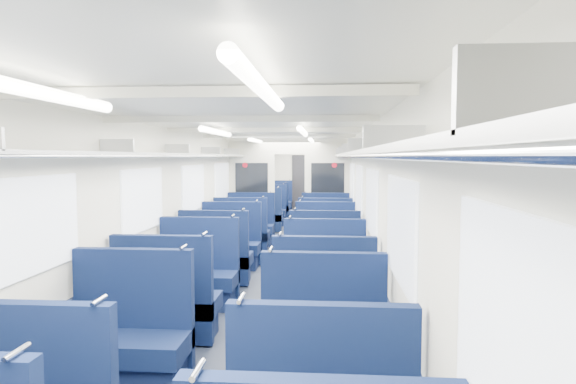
{
  "coord_description": "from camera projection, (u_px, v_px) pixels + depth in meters",
  "views": [
    {
      "loc": [
        0.85,
        -8.81,
        1.95
      ],
      "look_at": [
        -0.04,
        2.75,
        1.12
      ],
      "focal_mm": 31.16,
      "sensor_mm": 36.0,
      "label": 1
    }
  ],
  "objects": [
    {
      "name": "seat_11",
      "position": [
        324.0,
        281.0,
        6.34
      ],
      "size": [
        1.06,
        0.58,
        1.18
      ],
      "color": "#0D1C43",
      "rests_on": "floor"
    },
    {
      "name": "end_door",
      "position": [
        303.0,
        183.0,
        17.79
      ],
      "size": [
        0.75,
        0.06,
        2.0
      ],
      "primitive_type": "cube",
      "color": "black",
      "rests_on": "floor"
    },
    {
      "name": "seat_8",
      "position": [
        167.0,
        306.0,
        5.29
      ],
      "size": [
        1.06,
        0.58,
        1.18
      ],
      "color": "#0D1C43",
      "rests_on": "floor"
    },
    {
      "name": "windows",
      "position": [
        276.0,
        188.0,
        8.41
      ],
      "size": [
        2.78,
        15.6,
        0.75
      ],
      "color": "white",
      "rests_on": "wall_left"
    },
    {
      "name": "ceiling",
      "position": [
        279.0,
        134.0,
        8.8
      ],
      "size": [
        2.8,
        18.0,
        0.01
      ],
      "primitive_type": "cube",
      "color": "white",
      "rests_on": "wall_left"
    },
    {
      "name": "bulkhead",
      "position": [
        290.0,
        188.0,
        11.5
      ],
      "size": [
        2.8,
        0.1,
        2.35
      ],
      "color": "silver",
      "rests_on": "floor"
    },
    {
      "name": "seat_19",
      "position": [
        325.0,
        229.0,
        10.94
      ],
      "size": [
        1.06,
        0.58,
        1.18
      ],
      "color": "#0D1C43",
      "rests_on": "floor"
    },
    {
      "name": "dado_right",
      "position": [
        356.0,
        247.0,
        8.84
      ],
      "size": [
        0.03,
        17.9,
        0.7
      ],
      "primitive_type": "cube",
      "color": "#101A37",
      "rests_on": "floor"
    },
    {
      "name": "dado_left",
      "position": [
        203.0,
        245.0,
        9.05
      ],
      "size": [
        0.03,
        17.9,
        0.7
      ],
      "primitive_type": "cube",
      "color": "#101A37",
      "rests_on": "floor"
    },
    {
      "name": "wall_left",
      "position": [
        201.0,
        199.0,
        8.99
      ],
      "size": [
        0.02,
        18.0,
        2.35
      ],
      "primitive_type": "cube",
      "color": "silver",
      "rests_on": "floor"
    },
    {
      "name": "seat_6",
      "position": [
        128.0,
        343.0,
        4.26
      ],
      "size": [
        1.06,
        0.58,
        1.18
      ],
      "color": "#0D1C43",
      "rests_on": "floor"
    },
    {
      "name": "seat_16",
      "position": [
        242.0,
        236.0,
        9.95
      ],
      "size": [
        1.06,
        0.58,
        1.18
      ],
      "color": "#0D1C43",
      "rests_on": "floor"
    },
    {
      "name": "seat_10",
      "position": [
        197.0,
        278.0,
        6.53
      ],
      "size": [
        1.06,
        0.58,
        1.18
      ],
      "color": "#0D1C43",
      "rests_on": "floor"
    },
    {
      "name": "wall_far",
      "position": [
        303.0,
        178.0,
        17.84
      ],
      "size": [
        2.8,
        0.02,
        2.35
      ],
      "primitive_type": "cube",
      "color": "silver",
      "rests_on": "floor"
    },
    {
      "name": "seat_13",
      "position": [
        325.0,
        261.0,
        7.62
      ],
      "size": [
        1.06,
        0.58,
        1.18
      ],
      "color": "#0D1C43",
      "rests_on": "floor"
    },
    {
      "name": "seat_15",
      "position": [
        325.0,
        247.0,
        8.77
      ],
      "size": [
        1.06,
        0.58,
        1.18
      ],
      "color": "#0D1C43",
      "rests_on": "floor"
    },
    {
      "name": "seat_7",
      "position": [
        323.0,
        350.0,
        4.09
      ],
      "size": [
        1.06,
        0.58,
        1.18
      ],
      "color": "#0D1C43",
      "rests_on": "floor"
    },
    {
      "name": "seat_24",
      "position": [
        272.0,
        208.0,
        15.43
      ],
      "size": [
        1.06,
        0.58,
        1.18
      ],
      "color": "#0D1C43",
      "rests_on": "floor"
    },
    {
      "name": "seat_18",
      "position": [
        250.0,
        228.0,
        11.06
      ],
      "size": [
        1.06,
        0.58,
        1.18
      ],
      "color": "#0D1C43",
      "rests_on": "floor"
    },
    {
      "name": "wall_right",
      "position": [
        358.0,
        200.0,
        8.78
      ],
      "size": [
        0.02,
        18.0,
        2.35
      ],
      "primitive_type": "cube",
      "color": "silver",
      "rests_on": "floor"
    },
    {
      "name": "seat_21",
      "position": [
        326.0,
        218.0,
        12.94
      ],
      "size": [
        1.06,
        0.58,
        1.18
      ],
      "color": "#0D1C43",
      "rests_on": "floor"
    },
    {
      "name": "seat_12",
      "position": [
        216.0,
        260.0,
        7.63
      ],
      "size": [
        1.06,
        0.58,
        1.18
      ],
      "color": "#0D1C43",
      "rests_on": "floor"
    },
    {
      "name": "seat_17",
      "position": [
        325.0,
        237.0,
        9.85
      ],
      "size": [
        1.06,
        0.58,
        1.18
      ],
      "color": "#0D1C43",
      "rests_on": "floor"
    },
    {
      "name": "seat_26",
      "position": [
        276.0,
        204.0,
        16.66
      ],
      "size": [
        1.06,
        0.58,
        1.18
      ],
      "color": "#0D1C43",
      "rests_on": "floor"
    },
    {
      "name": "luggage_rack_left",
      "position": [
        211.0,
        155.0,
        8.92
      ],
      "size": [
        0.36,
        17.4,
        0.18
      ],
      "color": "#B2B5BA",
      "rests_on": "wall_left"
    },
    {
      "name": "seat_14",
      "position": [
        230.0,
        247.0,
        8.78
      ],
      "size": [
        1.06,
        0.58,
        1.18
      ],
      "color": "#0D1C43",
      "rests_on": "floor"
    },
    {
      "name": "ceiling_fittings",
      "position": [
        277.0,
        136.0,
        8.55
      ],
      "size": [
        2.7,
        16.06,
        0.11
      ],
      "color": "silver",
      "rests_on": "ceiling"
    },
    {
      "name": "luggage_rack_right",
      "position": [
        347.0,
        155.0,
        8.74
      ],
      "size": [
        0.36,
        17.4,
        0.18
      ],
      "color": "#B2B5BA",
      "rests_on": "wall_right"
    },
    {
      "name": "seat_9",
      "position": [
        324.0,
        308.0,
        5.22
      ],
      "size": [
        1.06,
        0.58,
        1.18
      ],
      "color": "#0D1C43",
      "rests_on": "floor"
    },
    {
      "name": "seat_27",
      "position": [
        326.0,
        205.0,
        16.4
      ],
      "size": [
        1.06,
        0.58,
        1.18
      ],
      "color": "#0D1C43",
      "rests_on": "floor"
    },
    {
      "name": "seat_20",
      "position": [
        262.0,
        217.0,
        13.01
      ],
      "size": [
        1.06,
        0.58,
        1.18
      ],
      "color": "#0D1C43",
      "rests_on": "floor"
    },
    {
      "name": "seat_23",
      "position": [
        326.0,
        213.0,
        14.14
      ],
      "size": [
        1.06,
        0.58,
        1.18
      ],
      "color": "#0D1C43",
      "rests_on": "floor"
    },
    {
      "name": "seat_25",
      "position": [
        326.0,
        208.0,
        15.31
      ],
      "size": [
        1.06,
        0.58,
        1.18
      ],
      "color": "#0D1C43",
      "rests_on": "floor"
    },
    {
      "name": "seat_22",
      "position": [
        267.0,
        212.0,
        14.21
      ],
      "size": [
        1.06,
        0.58,
        1.18
      ],
      "color": "#0D1C43",
      "rests_on": "floor"
    },
    {
      "name": "floor",
      "position": [
        279.0,
        265.0,
        8.97
      ],
      "size": [
        2.8,
        18.0,
        0.01
      ],
      "primitive_type": "cube",
      "color": "black",
      "rests_on": "ground"
    }
  ]
}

